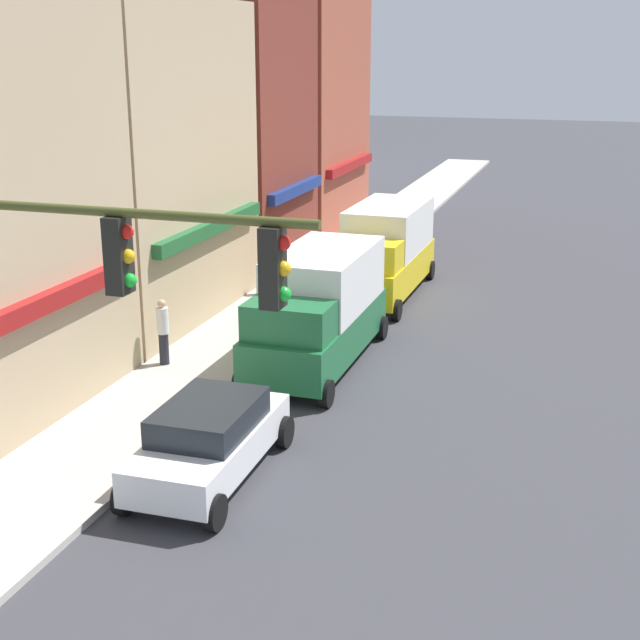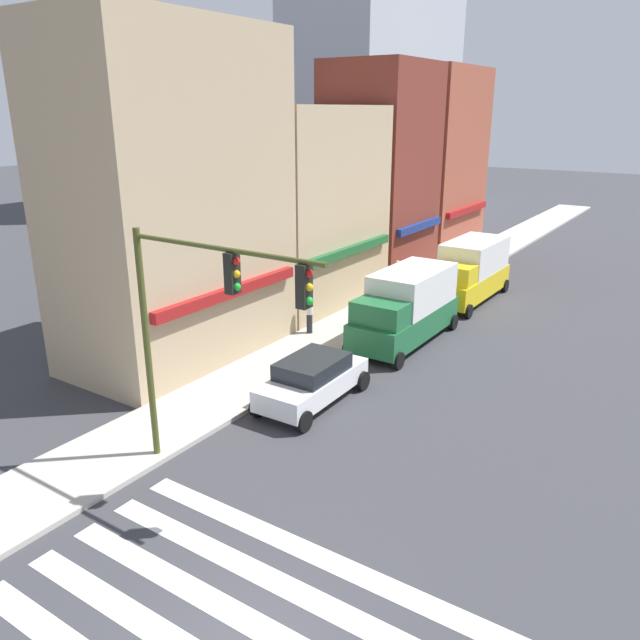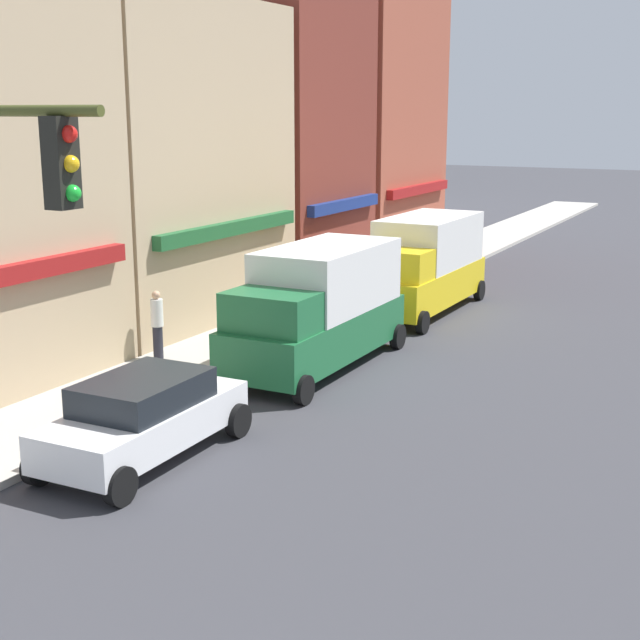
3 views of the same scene
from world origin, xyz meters
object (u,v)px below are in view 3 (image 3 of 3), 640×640
(box_truck_yellow, at_px, (423,263))
(box_truck_green, at_px, (318,306))
(sedan_white, at_px, (144,416))
(pedestrian_white_shirt, at_px, (157,323))
(pedestrian_orange_vest, at_px, (310,277))

(box_truck_yellow, bearing_deg, box_truck_green, -179.36)
(sedan_white, distance_m, box_truck_yellow, 14.19)
(box_truck_green, xyz_separation_m, pedestrian_white_shirt, (-1.65, 3.75, -0.51))
(sedan_white, bearing_deg, pedestrian_orange_vest, 14.00)
(pedestrian_orange_vest, bearing_deg, sedan_white, 46.06)
(box_truck_yellow, height_order, pedestrian_orange_vest, box_truck_yellow)
(sedan_white, distance_m, pedestrian_white_shirt, 6.47)
(box_truck_yellow, bearing_deg, pedestrian_white_shirt, 157.78)
(box_truck_green, bearing_deg, pedestrian_white_shirt, 113.74)
(box_truck_green, height_order, pedestrian_orange_vest, box_truck_green)
(box_truck_yellow, bearing_deg, pedestrian_orange_vest, 112.10)
(box_truck_green, relative_size, box_truck_yellow, 1.00)
(pedestrian_orange_vest, bearing_deg, box_truck_yellow, 142.67)
(box_truck_green, xyz_separation_m, pedestrian_orange_vest, (5.91, 3.40, -0.51))
(box_truck_green, relative_size, pedestrian_white_shirt, 3.50)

